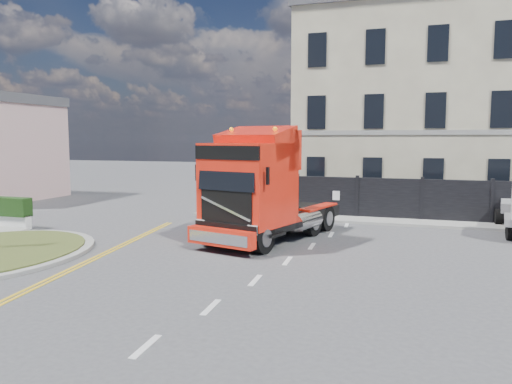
% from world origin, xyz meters
% --- Properties ---
extents(ground, '(120.00, 120.00, 0.00)m').
position_xyz_m(ground, '(0.00, 0.00, 0.00)').
color(ground, '#424244').
rests_on(ground, ground).
extents(hoarding_fence, '(18.80, 0.25, 2.00)m').
position_xyz_m(hoarding_fence, '(6.55, 9.00, 1.00)').
color(hoarding_fence, black).
rests_on(hoarding_fence, ground).
extents(georgian_building, '(12.30, 10.30, 12.80)m').
position_xyz_m(georgian_building, '(6.00, 16.50, 5.77)').
color(georgian_building, beige).
rests_on(georgian_building, ground).
extents(pavement_far, '(20.00, 1.60, 0.12)m').
position_xyz_m(pavement_far, '(6.00, 8.10, 0.06)').
color(pavement_far, gray).
rests_on(pavement_far, ground).
extents(truck, '(4.31, 7.44, 4.20)m').
position_xyz_m(truck, '(1.18, 2.08, 1.88)').
color(truck, black).
rests_on(truck, ground).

